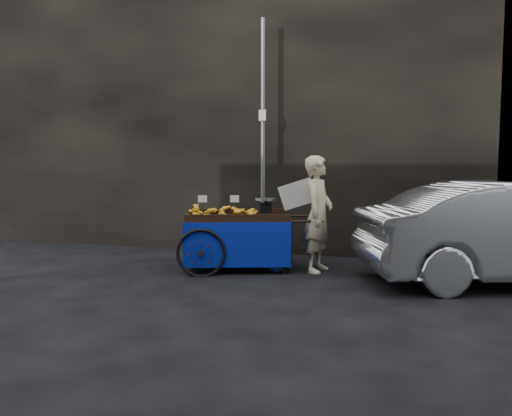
% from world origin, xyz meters
% --- Properties ---
extents(ground, '(80.00, 80.00, 0.00)m').
position_xyz_m(ground, '(0.00, 0.00, 0.00)').
color(ground, black).
rests_on(ground, ground).
extents(building_wall, '(13.50, 2.00, 5.00)m').
position_xyz_m(building_wall, '(0.39, 2.60, 2.50)').
color(building_wall, black).
rests_on(building_wall, ground).
extents(street_pole, '(0.12, 0.10, 4.00)m').
position_xyz_m(street_pole, '(0.30, 1.30, 2.01)').
color(street_pole, slate).
rests_on(street_pole, ground).
extents(banana_cart, '(2.30, 1.56, 1.15)m').
position_xyz_m(banana_cart, '(0.15, 0.20, 0.71)').
color(banana_cart, black).
rests_on(banana_cart, ground).
extents(vendor, '(0.84, 0.68, 1.71)m').
position_xyz_m(vendor, '(1.40, 0.34, 0.86)').
color(vendor, beige).
rests_on(vendor, ground).
extents(plastic_bag, '(0.25, 0.20, 0.22)m').
position_xyz_m(plastic_bag, '(0.83, 0.08, 0.11)').
color(plastic_bag, '#173AAC').
rests_on(plastic_bag, ground).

